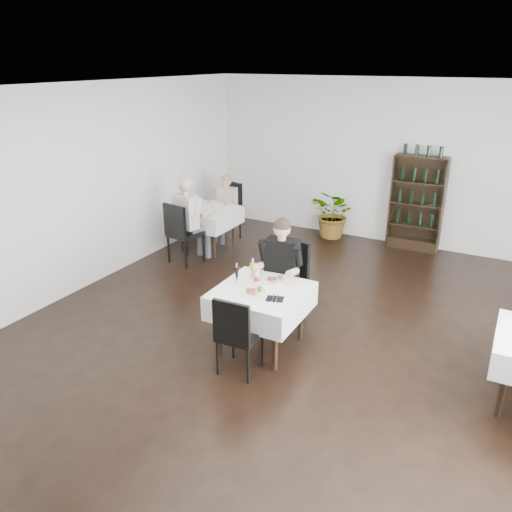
{
  "coord_description": "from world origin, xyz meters",
  "views": [
    {
      "loc": [
        2.14,
        -4.7,
        3.31
      ],
      "look_at": [
        -0.48,
        0.2,
        1.09
      ],
      "focal_mm": 35.0,
      "sensor_mm": 36.0,
      "label": 1
    }
  ],
  "objects_px": {
    "wine_shelf": "(416,204)",
    "main_table": "(261,301)",
    "diner_main": "(279,267)",
    "potted_tree": "(334,214)"
  },
  "relations": [
    {
      "from": "wine_shelf",
      "to": "potted_tree",
      "type": "height_order",
      "value": "wine_shelf"
    },
    {
      "from": "wine_shelf",
      "to": "diner_main",
      "type": "height_order",
      "value": "wine_shelf"
    },
    {
      "from": "wine_shelf",
      "to": "diner_main",
      "type": "relative_size",
      "value": 1.18
    },
    {
      "from": "wine_shelf",
      "to": "main_table",
      "type": "xyz_separation_m",
      "value": [
        -0.9,
        -4.31,
        -0.23
      ]
    },
    {
      "from": "main_table",
      "to": "potted_tree",
      "type": "xyz_separation_m",
      "value": [
        -0.59,
        4.2,
        -0.14
      ]
    },
    {
      "from": "wine_shelf",
      "to": "main_table",
      "type": "height_order",
      "value": "wine_shelf"
    },
    {
      "from": "wine_shelf",
      "to": "potted_tree",
      "type": "distance_m",
      "value": 1.54
    },
    {
      "from": "wine_shelf",
      "to": "main_table",
      "type": "distance_m",
      "value": 4.41
    },
    {
      "from": "potted_tree",
      "to": "wine_shelf",
      "type": "bearing_deg",
      "value": 4.38
    },
    {
      "from": "main_table",
      "to": "diner_main",
      "type": "distance_m",
      "value": 0.58
    }
  ]
}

